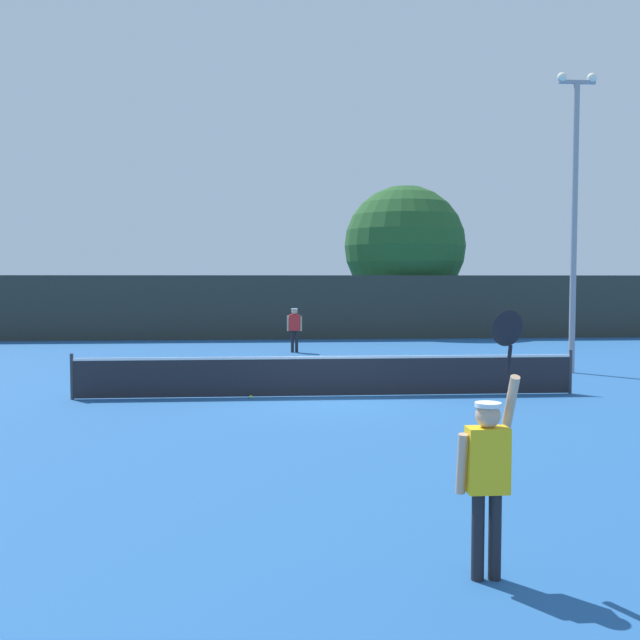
# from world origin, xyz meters

# --- Properties ---
(ground_plane) EXTENTS (120.00, 120.00, 0.00)m
(ground_plane) POSITION_xyz_m (0.00, 0.00, 0.00)
(ground_plane) COLOR #235693
(tennis_net) EXTENTS (11.96, 0.08, 1.07)m
(tennis_net) POSITION_xyz_m (0.00, 0.00, 0.51)
(tennis_net) COLOR #232328
(tennis_net) RESTS_ON ground
(perimeter_fence) EXTENTS (39.59, 0.12, 2.97)m
(perimeter_fence) POSITION_xyz_m (0.00, 16.39, 1.49)
(perimeter_fence) COLOR #2D332D
(perimeter_fence) RESTS_ON ground
(player_serving) EXTENTS (0.68, 0.39, 2.50)m
(player_serving) POSITION_xyz_m (0.61, -10.55, 1.10)
(player_serving) COLOR yellow
(player_serving) RESTS_ON ground
(player_receiving) EXTENTS (0.57, 0.25, 1.68)m
(player_receiving) POSITION_xyz_m (-0.39, 10.41, 1.03)
(player_receiving) COLOR red
(player_receiving) RESTS_ON ground
(tennis_ball) EXTENTS (0.07, 0.07, 0.07)m
(tennis_ball) POSITION_xyz_m (-1.81, -0.13, 0.03)
(tennis_ball) COLOR #CCE033
(tennis_ball) RESTS_ON ground
(light_pole) EXTENTS (1.18, 0.28, 8.81)m
(light_pole) POSITION_xyz_m (7.63, 3.83, 4.98)
(light_pole) COLOR gray
(light_pole) RESTS_ON ground
(large_tree) EXTENTS (6.17, 6.17, 7.56)m
(large_tree) POSITION_xyz_m (5.59, 19.61, 4.47)
(large_tree) COLOR brown
(large_tree) RESTS_ON ground
(parked_car_near) EXTENTS (1.92, 4.21, 1.69)m
(parked_car_near) POSITION_xyz_m (-8.45, 22.05, 0.78)
(parked_car_near) COLOR #B7B7BC
(parked_car_near) RESTS_ON ground
(parked_car_mid) EXTENTS (1.97, 4.23, 1.69)m
(parked_car_mid) POSITION_xyz_m (10.03, 24.65, 0.78)
(parked_car_mid) COLOR #B7B7BC
(parked_car_mid) RESTS_ON ground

